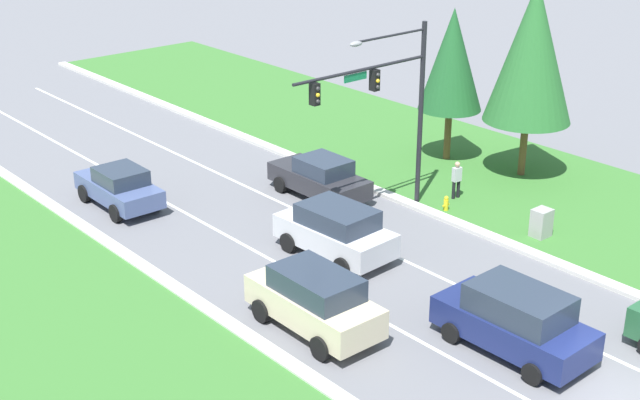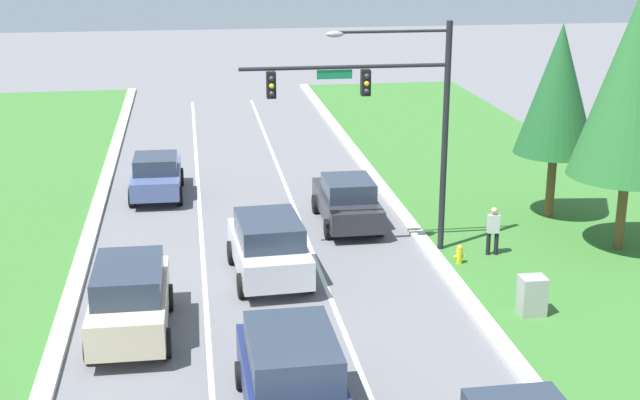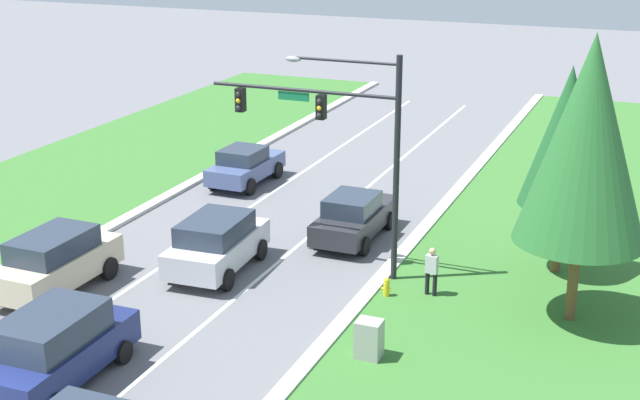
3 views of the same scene
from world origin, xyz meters
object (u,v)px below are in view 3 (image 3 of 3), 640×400
(conifer_far_right_tree, at_px, (567,137))
(champagne_suv, at_px, (56,261))
(navy_suv, at_px, (55,347))
(slate_blue_sedan, at_px, (245,165))
(conifer_near_right_tree, at_px, (587,141))
(utility_cabinet, at_px, (369,340))
(pedestrian, at_px, (432,270))
(fire_hydrant, at_px, (386,288))
(charcoal_sedan, at_px, (354,217))
(silver_suv, at_px, (217,243))
(traffic_signal_mast, at_px, (342,130))

(conifer_far_right_tree, bearing_deg, champagne_suv, -152.40)
(navy_suv, bearing_deg, slate_blue_sedan, 100.09)
(navy_suv, bearing_deg, conifer_near_right_tree, 35.68)
(utility_cabinet, height_order, conifer_near_right_tree, conifer_near_right_tree)
(navy_suv, height_order, conifer_near_right_tree, conifer_near_right_tree)
(champagne_suv, bearing_deg, conifer_near_right_tree, 15.24)
(pedestrian, bearing_deg, conifer_near_right_tree, -173.11)
(fire_hydrant, bearing_deg, slate_blue_sedan, 136.70)
(charcoal_sedan, bearing_deg, silver_suv, -125.39)
(charcoal_sedan, distance_m, navy_suv, 13.33)
(pedestrian, height_order, fire_hydrant, pedestrian)
(charcoal_sedan, relative_size, pedestrian, 2.78)
(utility_cabinet, xyz_separation_m, conifer_near_right_tree, (4.81, 4.58, 5.04))
(traffic_signal_mast, distance_m, champagne_suv, 10.16)
(charcoal_sedan, relative_size, conifer_far_right_tree, 0.66)
(pedestrian, distance_m, conifer_near_right_tree, 6.40)
(traffic_signal_mast, xyz_separation_m, pedestrian, (3.40, -0.79, -4.08))
(silver_suv, bearing_deg, charcoal_sedan, 51.84)
(charcoal_sedan, bearing_deg, champagne_suv, -132.00)
(slate_blue_sedan, relative_size, champagne_suv, 0.95)
(silver_suv, xyz_separation_m, fire_hydrant, (6.07, 0.09, -0.67))
(traffic_signal_mast, height_order, navy_suv, traffic_signal_mast)
(utility_cabinet, relative_size, fire_hydrant, 1.68)
(fire_hydrant, xyz_separation_m, conifer_far_right_tree, (4.69, 4.14, 4.45))
(silver_suv, bearing_deg, navy_suv, -94.91)
(navy_suv, distance_m, conifer_far_right_tree, 17.04)
(utility_cabinet, relative_size, conifer_far_right_tree, 0.16)
(slate_blue_sedan, bearing_deg, fire_hydrant, -42.44)
(slate_blue_sedan, bearing_deg, pedestrian, -36.95)
(pedestrian, bearing_deg, slate_blue_sedan, -30.18)
(navy_suv, distance_m, conifer_near_right_tree, 15.59)
(navy_suv, bearing_deg, silver_suv, 87.35)
(charcoal_sedan, bearing_deg, navy_suv, -105.64)
(silver_suv, xyz_separation_m, utility_cabinet, (6.90, -3.93, -0.42))
(silver_suv, distance_m, utility_cabinet, 7.95)
(pedestrian, xyz_separation_m, conifer_near_right_tree, (4.35, -0.06, 4.69))
(fire_hydrant, bearing_deg, traffic_signal_mast, 146.39)
(charcoal_sedan, xyz_separation_m, fire_hydrant, (2.81, -4.55, -0.54))
(silver_suv, xyz_separation_m, navy_suv, (-0.27, -8.21, 0.02))
(traffic_signal_mast, bearing_deg, pedestrian, -13.08)
(conifer_near_right_tree, bearing_deg, slate_blue_sedan, 150.78)
(conifer_far_right_tree, bearing_deg, navy_suv, -131.55)
(pedestrian, bearing_deg, champagne_suv, 27.82)
(traffic_signal_mast, height_order, slate_blue_sedan, traffic_signal_mast)
(navy_suv, height_order, fire_hydrant, navy_suv)
(traffic_signal_mast, bearing_deg, slate_blue_sedan, 134.45)
(champagne_suv, bearing_deg, utility_cabinet, -1.90)
(slate_blue_sedan, height_order, navy_suv, navy_suv)
(slate_blue_sedan, distance_m, champagne_suv, 12.69)
(champagne_suv, height_order, utility_cabinet, champagne_suv)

